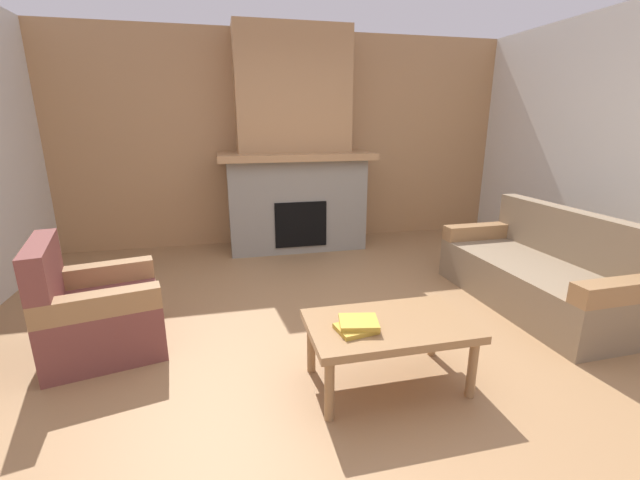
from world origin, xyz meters
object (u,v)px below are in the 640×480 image
(armchair, at_px, (96,312))
(fireplace, at_px, (294,157))
(coffee_table, at_px, (389,330))
(couch, at_px, (541,274))

(armchair, bearing_deg, fireplace, 50.70)
(armchair, height_order, coffee_table, armchair)
(couch, height_order, coffee_table, couch)
(coffee_table, bearing_deg, fireplace, 90.70)
(fireplace, height_order, coffee_table, fireplace)
(fireplace, distance_m, couch, 3.08)
(couch, bearing_deg, armchair, 179.11)
(armchair, bearing_deg, coffee_table, -24.59)
(couch, distance_m, coffee_table, 1.97)
(fireplace, xyz_separation_m, armchair, (-1.85, -2.26, -0.87))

